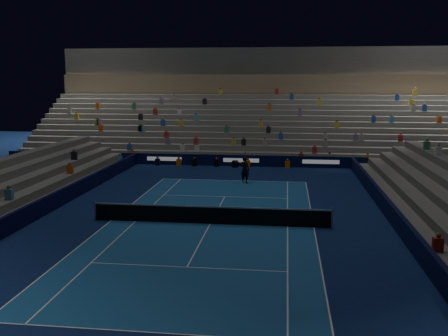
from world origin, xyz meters
The scene contains 9 objects.
ground centered at (0.00, 0.00, 0.00)m, with size 90.00×90.00×0.00m, color #0C1C49.
court_surface centered at (0.00, 0.00, 0.01)m, with size 10.97×23.77×0.01m, color #184E89.
sponsor_barrier_far centered at (0.00, 18.50, 0.50)m, with size 44.00×0.25×1.00m, color black.
sponsor_barrier_east centered at (9.70, 0.00, 0.50)m, with size 0.25×37.00×1.00m, color black.
sponsor_barrier_west centered at (-9.70, 0.00, 0.50)m, with size 0.25×37.00×1.00m, color black.
grandstand_main centered at (0.00, 27.90, 3.38)m, with size 44.00×15.20×11.20m.
tennis_net centered at (0.00, 0.00, 0.50)m, with size 12.90×0.10×1.10m.
tennis_player centered at (0.94, 11.08, 1.01)m, with size 0.73×0.48×2.01m, color black.
broadcast_camera centered at (-0.50, 17.87, 0.30)m, with size 0.55×0.94×0.58m.
Camera 1 is at (3.94, -25.77, 7.61)m, focal length 40.41 mm.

